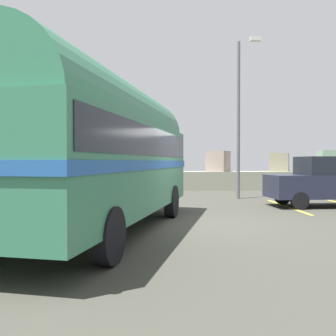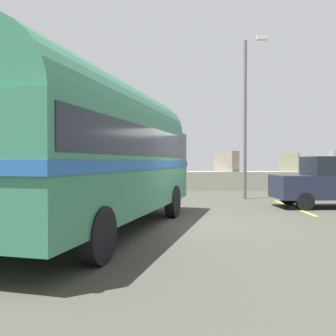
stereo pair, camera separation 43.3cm
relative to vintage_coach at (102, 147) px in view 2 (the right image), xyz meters
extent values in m
cube|color=#3C3C34|center=(2.02, 1.14, -2.04)|extent=(32.00, 26.00, 0.02)
cube|color=gray|center=(2.02, 12.94, -1.50)|extent=(31.36, 1.80, 1.10)
sphere|color=gray|center=(-8.15, 12.69, -0.59)|extent=(0.72, 0.72, 0.72)
cube|color=gray|center=(-3.83, 12.85, -0.55)|extent=(1.08, 1.10, 0.80)
sphere|color=gray|center=(-0.92, 12.87, -0.42)|extent=(1.06, 1.06, 1.06)
sphere|color=gray|center=(1.77, 13.26, -0.28)|extent=(1.34, 1.34, 1.34)
cube|color=gray|center=(4.93, 12.86, -0.35)|extent=(1.53, 1.47, 1.21)
cube|color=gray|center=(8.79, 13.40, -0.40)|extent=(1.44, 1.42, 1.10)
cube|color=gold|center=(6.09, 4.64, -2.03)|extent=(0.12, 4.40, 0.01)
cylinder|color=black|center=(-0.45, 2.79, -1.55)|extent=(0.50, 1.00, 0.96)
cylinder|color=black|center=(1.70, 2.26, -1.55)|extent=(0.50, 1.00, 0.96)
cylinder|color=black|center=(0.45, -2.80, -1.55)|extent=(0.50, 1.00, 0.96)
cube|color=#327352|center=(0.00, 0.00, -0.48)|extent=(4.35, 8.73, 2.10)
cylinder|color=#327352|center=(0.00, 0.00, 0.57)|extent=(4.07, 8.36, 2.20)
cube|color=#235599|center=(0.00, 0.00, -0.42)|extent=(4.41, 8.82, 0.20)
cube|color=black|center=(0.00, 0.00, 0.10)|extent=(4.30, 8.41, 0.64)
cube|color=silver|center=(1.02, 4.14, -1.35)|extent=(2.25, 0.70, 0.28)
cylinder|color=black|center=(6.25, 3.86, -1.72)|extent=(0.63, 0.23, 0.62)
cylinder|color=black|center=(6.18, 5.39, -1.72)|extent=(0.63, 0.23, 0.62)
cube|color=#202437|center=(7.49, 4.69, -1.27)|extent=(4.18, 1.90, 0.84)
cylinder|color=#5B5B60|center=(4.95, 7.65, 1.48)|extent=(0.14, 0.14, 7.07)
cube|color=beige|center=(5.51, 6.98, 4.92)|extent=(0.44, 0.24, 0.18)
camera|label=1|loc=(1.20, -8.76, -0.34)|focal=39.28mm
camera|label=2|loc=(1.63, -8.76, -0.34)|focal=39.28mm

